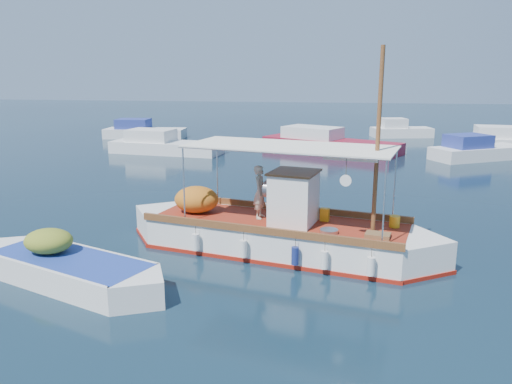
# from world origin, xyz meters

# --- Properties ---
(ground) EXTENTS (160.00, 160.00, 0.00)m
(ground) POSITION_xyz_m (0.00, 0.00, 0.00)
(ground) COLOR black
(ground) RESTS_ON ground
(fishing_caique) EXTENTS (10.05, 4.32, 6.27)m
(fishing_caique) POSITION_xyz_m (-0.73, -0.48, 0.55)
(fishing_caique) COLOR white
(fishing_caique) RESTS_ON ground
(dinghy) EXTENTS (5.89, 3.24, 1.53)m
(dinghy) POSITION_xyz_m (-5.72, -3.81, 0.32)
(dinghy) COLOR white
(dinghy) RESTS_ON ground
(bg_boat_nw) EXTENTS (7.82, 3.31, 1.80)m
(bg_boat_nw) POSITION_xyz_m (-10.77, 17.31, 0.49)
(bg_boat_nw) COLOR silver
(bg_boat_nw) RESTS_ON ground
(bg_boat_n) EXTENTS (10.04, 6.97, 1.80)m
(bg_boat_n) POSITION_xyz_m (0.20, 20.44, 0.49)
(bg_boat_n) COLOR maroon
(bg_boat_n) RESTS_ON ground
(bg_boat_ne) EXTENTS (6.49, 5.01, 1.80)m
(bg_boat_ne) POSITION_xyz_m (9.69, 18.22, 0.49)
(bg_boat_ne) COLOR silver
(bg_boat_ne) RESTS_ON ground
(bg_boat_e) EXTENTS (7.98, 3.32, 1.80)m
(bg_boat_e) POSITION_xyz_m (13.37, 23.41, 0.49)
(bg_boat_e) COLOR silver
(bg_boat_e) RESTS_ON ground
(bg_boat_far_w) EXTENTS (6.81, 2.84, 1.80)m
(bg_boat_far_w) POSITION_xyz_m (-15.28, 24.84, 0.49)
(bg_boat_far_w) COLOR silver
(bg_boat_far_w) RESTS_ON ground
(bg_boat_far_n) EXTENTS (5.33, 3.14, 1.80)m
(bg_boat_far_n) POSITION_xyz_m (6.16, 29.13, 0.49)
(bg_boat_far_n) COLOR silver
(bg_boat_far_n) RESTS_ON ground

